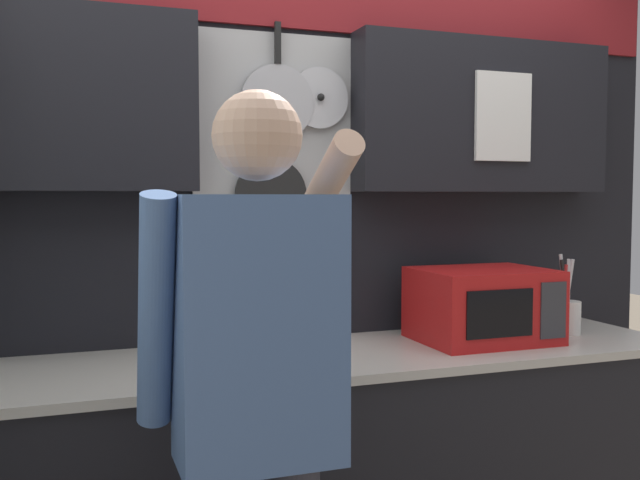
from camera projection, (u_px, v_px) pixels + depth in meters
name	position (u px, v px, depth m)	size (l,w,h in m)	color
base_cabinet_counter	(357.00, 479.00, 2.54)	(2.43, 0.65, 0.92)	black
back_wall_unit	(334.00, 198.00, 2.76)	(3.00, 0.22, 2.41)	black
microwave	(483.00, 305.00, 2.68)	(0.49, 0.39, 0.27)	red
knife_block	(250.00, 331.00, 2.38)	(0.13, 0.16, 0.27)	brown
utensil_crock	(567.00, 314.00, 2.81)	(0.10, 0.10, 0.32)	white
person	(257.00, 384.00, 1.68)	(0.54, 0.61, 1.71)	#383842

